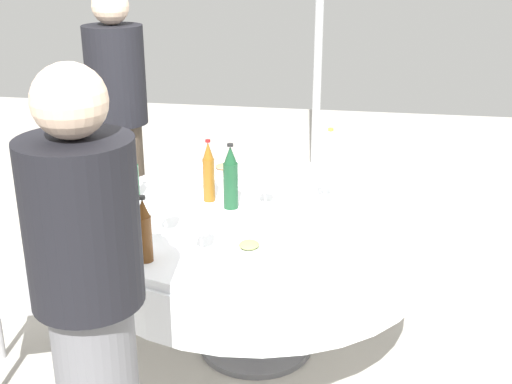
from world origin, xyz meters
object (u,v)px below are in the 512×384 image
Objects in this scene: wine_glass_front at (265,185)px; person_left at (119,128)px; dining_table at (256,239)px; wine_glass_right at (165,207)px; wine_glass_rear at (201,225)px; chair_mid at (41,274)px; wine_glass_mid at (325,179)px; person_east at (91,312)px; bottle_brown_east at (144,231)px; plate_inner at (223,169)px; plate_north at (346,248)px; plate_west at (249,248)px; bottle_clear_left at (330,158)px; bottle_dark_green_right at (231,178)px; bottle_amber_front at (209,173)px; bottle_dark_green_near at (132,175)px; plate_south at (353,217)px.

person_left is (0.69, 0.97, 0.05)m from wine_glass_front.
wine_glass_right reaches higher than dining_table.
chair_mid is (0.10, 0.77, -0.34)m from wine_glass_rear.
wine_glass_mid is 0.08× the size of person_east.
bottle_brown_east reaches higher than wine_glass_rear.
plate_inner is at bearing 27.00° from dining_table.
person_left is at bearing 32.80° from wine_glass_rear.
plate_north is 1.01× the size of plate_west.
wine_glass_right is at bearing 86.54° from plate_north.
plate_west is at bearing 162.37° from bottle_clear_left.
bottle_dark_green_right is at bearing -85.99° from chair_mid.
wine_glass_mid is 1.51m from person_east.
bottle_brown_east is 0.92× the size of bottle_clear_left.
plate_north is (0.23, -0.77, -0.12)m from bottle_brown_east.
bottle_amber_front is 0.40m from wine_glass_right.
bottle_amber_front reaches higher than wine_glass_rear.
bottle_amber_front is 2.39× the size of wine_glass_mid.
bottle_clear_left is 1.45× the size of plate_west.
bottle_amber_front is 1.88× the size of wine_glass_rear.
bottle_clear_left reaches higher than wine_glass_rear.
plate_inner is (0.30, 0.57, -0.08)m from wine_glass_mid.
bottle_dark_green_right is 0.36× the size of chair_mid.
bottle_brown_east reaches higher than bottle_dark_green_near.
bottle_dark_green_right is at bearing -20.25° from bottle_brown_east.
bottle_amber_front is at bearing 56.98° from plate_north.
person_east reaches higher than wine_glass_rear.
dining_table is 0.61m from plate_inner.
bottle_amber_front reaches higher than wine_glass_front.
bottle_dark_green_near is 0.17× the size of person_east.
bottle_clear_left is 0.34× the size of chair_mid.
dining_table is at bearing -90.00° from person_left.
bottle_dark_green_near is at bearing 111.95° from bottle_clear_left.
wine_glass_rear is 0.59m from plate_north.
wine_glass_right is 0.74× the size of plate_inner.
wine_glass_right is at bearing -142.46° from bottle_dark_green_near.
plate_south reaches higher than dining_table.
plate_south is at bearing -162.13° from bottle_clear_left.
plate_north is at bearing -89.86° from person_left.
bottle_amber_front is 1.44× the size of plate_south.
bottle_amber_front reaches higher than plate_west.
plate_inner is (0.87, 0.70, 0.00)m from plate_north.
plate_north is 1.78m from person_left.
plate_north is (-0.43, -0.40, -0.09)m from wine_glass_front.
bottle_brown_east is 2.06× the size of wine_glass_front.
plate_north is at bearing -171.06° from bottle_clear_left.
plate_inner is at bearing 34.03° from wine_glass_front.
plate_south and plate_north have the same top height.
chair_mid is (0.21, 0.57, -0.35)m from bottle_brown_east.
person_left is (0.69, 0.70, -0.00)m from bottle_amber_front.
wine_glass_right reaches higher than chair_mid.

